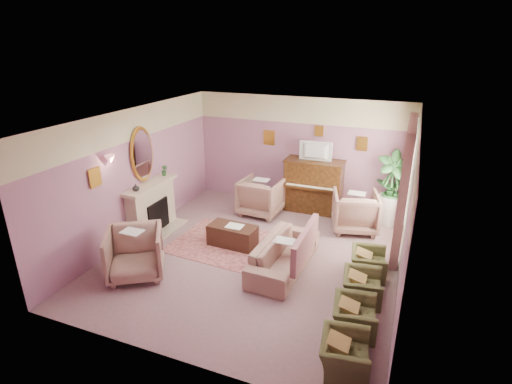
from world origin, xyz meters
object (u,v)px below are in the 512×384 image
at_px(piano, 313,186).
at_px(olive_chair_b, 355,312).
at_px(olive_chair_c, 362,283).
at_px(floral_armchair_right, 355,209).
at_px(floral_armchair_left, 261,195).
at_px(side_table, 389,209).
at_px(olive_chair_d, 369,259).
at_px(olive_chair_a, 345,349).
at_px(sofa, 284,249).
at_px(television, 315,150).
at_px(coffee_table, 233,235).
at_px(floral_armchair_front, 135,251).

relative_size(piano, olive_chair_b, 1.91).
bearing_deg(olive_chair_c, floral_armchair_right, 101.45).
relative_size(floral_armchair_left, side_table, 1.44).
distance_m(piano, olive_chair_d, 3.05).
xyz_separation_m(floral_armchair_left, olive_chair_a, (2.84, -4.31, -0.19)).
bearing_deg(sofa, olive_chair_a, -54.04).
bearing_deg(side_table, piano, 177.69).
bearing_deg(olive_chair_c, olive_chair_d, 90.00).
bearing_deg(olive_chair_c, side_table, 87.19).
distance_m(floral_armchair_right, olive_chair_b, 3.48).
xyz_separation_m(olive_chair_d, side_table, (0.16, 2.45, 0.03)).
xyz_separation_m(piano, olive_chair_a, (1.69, -4.98, -0.33)).
relative_size(olive_chair_b, olive_chair_c, 1.00).
bearing_deg(floral_armchair_left, floral_armchair_right, -1.57).
height_order(television, olive_chair_a, television).
bearing_deg(floral_armchair_left, sofa, -59.28).
height_order(floral_armchair_left, olive_chair_c, floral_armchair_left).
bearing_deg(coffee_table, sofa, -19.70).
distance_m(sofa, olive_chair_b, 1.98).
distance_m(sofa, floral_armchair_front, 2.76).
distance_m(coffee_table, floral_armchair_left, 1.78).
height_order(coffee_table, floral_armchair_front, floral_armchair_front).
bearing_deg(olive_chair_d, olive_chair_c, -90.00).
distance_m(floral_armchair_front, olive_chair_d, 4.29).
xyz_separation_m(piano, floral_armchair_front, (-2.29, -4.14, -0.15)).
height_order(television, sofa, television).
relative_size(olive_chair_a, olive_chair_b, 1.00).
bearing_deg(olive_chair_a, floral_armchair_left, 123.34).
distance_m(floral_armchair_right, olive_chair_a, 4.29).
height_order(coffee_table, sofa, sofa).
xyz_separation_m(piano, olive_chair_c, (1.69, -3.34, -0.33)).
relative_size(floral_armchair_front, olive_chair_b, 1.38).
distance_m(television, olive_chair_c, 3.92).
xyz_separation_m(piano, side_table, (1.85, -0.07, -0.30)).
bearing_deg(floral_armchair_front, floral_armchair_left, 71.87).
xyz_separation_m(olive_chair_a, side_table, (0.16, 4.91, 0.03)).
distance_m(floral_armchair_right, side_table, 0.96).
bearing_deg(sofa, coffee_table, 160.30).
bearing_deg(floral_armchair_front, olive_chair_d, 22.13).
bearing_deg(sofa, floral_armchair_left, 120.72).
bearing_deg(olive_chair_a, side_table, 88.13).
bearing_deg(piano, olive_chair_c, -63.21).
xyz_separation_m(olive_chair_c, olive_chair_d, (0.00, 0.82, 0.00)).
height_order(coffee_table, olive_chair_a, olive_chair_a).
distance_m(piano, television, 0.95).
bearing_deg(television, floral_armchair_front, -119.21).
bearing_deg(olive_chair_c, olive_chair_b, -90.00).
height_order(sofa, olive_chair_d, sofa).
distance_m(coffee_table, olive_chair_b, 3.29).
distance_m(coffee_table, olive_chair_d, 2.80).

